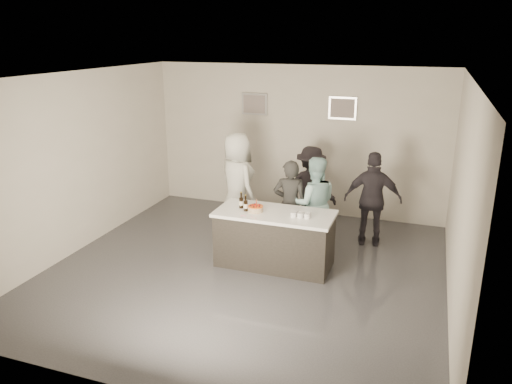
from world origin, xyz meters
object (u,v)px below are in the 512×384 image
person_main_blue (314,204)px  person_guest_left (237,183)px  beer_bottle_a (241,200)px  bar_counter (274,239)px  person_guest_right (373,199)px  person_guest_back (310,187)px  beer_bottle_b (246,203)px  cake (256,209)px  person_main_black (290,205)px

person_main_blue → person_guest_left: (-1.51, 0.29, 0.13)m
beer_bottle_a → person_main_blue: bearing=40.1°
bar_counter → person_guest_right: person_guest_right is taller
person_main_blue → person_guest_back: (-0.30, 1.01, -0.03)m
beer_bottle_a → beer_bottle_b: 0.16m
cake → person_main_black: bearing=66.0°
person_guest_left → person_guest_right: bearing=-138.1°
person_main_blue → person_guest_right: (0.92, 0.50, 0.02)m
cake → person_main_blue: person_main_blue is taller
person_guest_right → person_guest_back: person_guest_right is taller
beer_bottle_a → person_guest_back: size_ratio=0.17×
beer_bottle_b → person_guest_back: bearing=73.6°
person_main_blue → bar_counter: bearing=43.9°
person_main_black → cake: bearing=57.2°
person_guest_right → cake: bearing=34.1°
person_main_blue → person_guest_left: size_ratio=0.87×
cake → bar_counter: bearing=11.6°
person_main_black → person_guest_back: size_ratio=1.00×
person_guest_back → person_guest_right: bearing=166.1°
cake → person_guest_back: size_ratio=0.15×
beer_bottle_a → person_main_blue: person_main_blue is taller
beer_bottle_b → person_guest_right: (1.80, 1.45, -0.19)m
bar_counter → beer_bottle_b: size_ratio=7.15×
cake → person_main_black: person_main_black is taller
person_guest_left → person_guest_back: size_ratio=1.20×
beer_bottle_a → person_guest_left: bearing=114.4°
beer_bottle_b → person_guest_back: 2.06m
bar_counter → person_guest_left: size_ratio=0.99×
person_main_blue → person_guest_left: bearing=-30.2°
bar_counter → beer_bottle_a: bearing=178.9°
beer_bottle_a → person_guest_right: bearing=34.9°
bar_counter → person_main_blue: bearing=63.2°
beer_bottle_a → beer_bottle_b: size_ratio=1.00×
beer_bottle_a → person_guest_back: (0.70, 1.86, -0.24)m
bar_counter → cake: 0.57m
cake → beer_bottle_b: 0.18m
person_main_blue → person_main_black: bearing=0.4°
person_guest_left → person_guest_back: 1.42m
beer_bottle_b → bar_counter: bearing=12.2°
person_guest_right → person_guest_back: (-1.23, 0.51, -0.05)m
beer_bottle_a → person_guest_left: size_ratio=0.14×
bar_counter → person_main_black: person_main_black is taller
bar_counter → person_guest_left: 1.65m
bar_counter → person_guest_back: (0.13, 1.87, 0.34)m
person_guest_left → person_guest_right: size_ratio=1.12×
bar_counter → beer_bottle_a: size_ratio=7.15×
cake → person_main_blue: 1.17m
person_main_black → person_main_blue: person_main_blue is taller
cake → person_guest_right: 2.18m
person_main_black → person_guest_right: bearing=-162.8°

